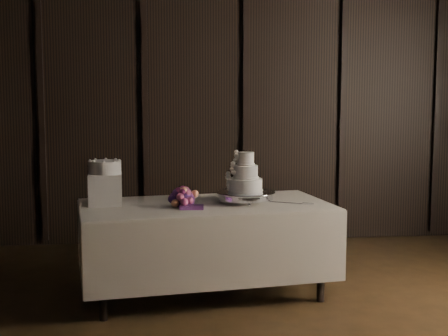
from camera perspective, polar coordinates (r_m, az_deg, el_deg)
room at (r=3.50m, az=9.83°, el=4.45°), size 6.08×7.08×3.08m
display_table at (r=5.11m, az=-1.69°, el=-7.10°), size 2.12×1.32×0.76m
cake_stand at (r=5.09m, az=1.99°, el=-2.68°), size 0.53×0.53×0.09m
wedding_cake at (r=5.05m, az=1.75°, el=-0.77°), size 0.30×0.27×0.32m
bouquet at (r=4.92m, az=-3.64°, el=-2.79°), size 0.32×0.42×0.19m
box_pedestal at (r=5.07m, az=-10.80°, el=-1.92°), size 0.27×0.27×0.25m
small_cake at (r=5.05m, az=-10.84°, el=0.07°), size 0.30×0.30×0.10m
cake_knife at (r=5.07m, az=5.67°, el=-3.19°), size 0.34×0.19×0.01m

